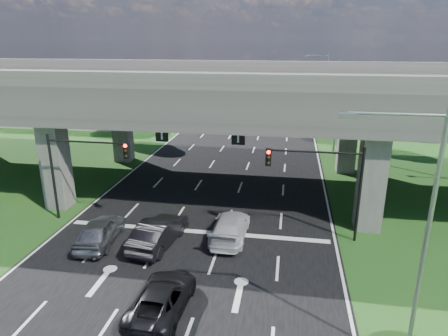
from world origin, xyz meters
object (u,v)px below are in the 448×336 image
(signal_left, at_px, (81,163))
(streetlight_far, at_px, (334,100))
(streetlight_near, at_px, (416,227))
(car_trailing, at_px, (162,298))
(car_dark, at_px, (159,232))
(signal_right, at_px, (324,175))
(car_silver, at_px, (100,231))
(car_white, at_px, (230,227))
(streetlight_beyond, at_px, (323,84))

(signal_left, distance_m, streetlight_far, 26.95)
(streetlight_near, relative_size, car_trailing, 2.04)
(car_dark, bearing_deg, streetlight_far, -110.06)
(signal_right, relative_size, car_dark, 1.17)
(car_silver, distance_m, car_trailing, 7.95)
(signal_left, height_order, streetlight_near, streetlight_near)
(signal_right, xyz_separation_m, car_white, (-5.51, -0.94, -3.41))
(signal_right, bearing_deg, car_dark, -165.14)
(signal_right, distance_m, streetlight_beyond, 36.17)
(streetlight_beyond, height_order, car_trailing, streetlight_beyond)
(signal_right, distance_m, streetlight_near, 10.33)
(streetlight_far, xyz_separation_m, car_white, (-7.79, -21.00, -5.07))
(car_dark, bearing_deg, streetlight_near, 155.85)
(car_dark, bearing_deg, car_trailing, 117.39)
(signal_right, height_order, streetlight_far, streetlight_far)
(streetlight_beyond, bearing_deg, car_silver, -111.70)
(signal_left, relative_size, streetlight_beyond, 0.60)
(car_white, bearing_deg, streetlight_near, 131.58)
(signal_right, bearing_deg, car_trailing, -131.72)
(streetlight_near, bearing_deg, car_dark, 148.16)
(signal_right, height_order, car_white, signal_right)
(streetlight_far, xyz_separation_m, car_silver, (-15.50, -22.95, -5.00))
(signal_right, distance_m, car_dark, 10.49)
(streetlight_near, xyz_separation_m, car_trailing, (-9.79, 1.51, -5.14))
(car_silver, height_order, car_dark, car_dark)
(streetlight_far, distance_m, car_white, 22.96)
(streetlight_beyond, distance_m, car_dark, 40.71)
(signal_left, xyz_separation_m, car_white, (10.13, -0.94, -3.41))
(car_silver, bearing_deg, car_dark, 179.87)
(car_white, bearing_deg, car_dark, 22.12)
(signal_left, height_order, streetlight_far, streetlight_far)
(streetlight_near, xyz_separation_m, car_silver, (-15.50, 7.05, -5.00))
(streetlight_near, height_order, streetlight_far, same)
(streetlight_beyond, xyz_separation_m, car_dark, (-11.90, -38.61, -4.97))
(car_silver, bearing_deg, streetlight_near, 150.05)
(signal_right, relative_size, car_trailing, 1.23)
(signal_right, xyz_separation_m, streetlight_near, (2.27, -9.94, 1.66))
(streetlight_near, height_order, car_white, streetlight_near)
(car_silver, bearing_deg, signal_left, -55.50)
(car_dark, height_order, car_white, car_dark)
(signal_right, relative_size, streetlight_near, 0.60)
(streetlight_near, xyz_separation_m, streetlight_beyond, (0.00, 46.00, 0.00))
(streetlight_near, height_order, streetlight_beyond, same)
(signal_left, bearing_deg, streetlight_beyond, 63.57)
(signal_right, distance_m, car_trailing, 11.82)
(signal_right, xyz_separation_m, car_silver, (-13.22, -2.89, -3.34))
(streetlight_near, relative_size, car_silver, 2.09)
(streetlight_far, relative_size, car_dark, 1.95)
(streetlight_far, relative_size, streetlight_beyond, 1.00)
(streetlight_near, distance_m, car_trailing, 11.16)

